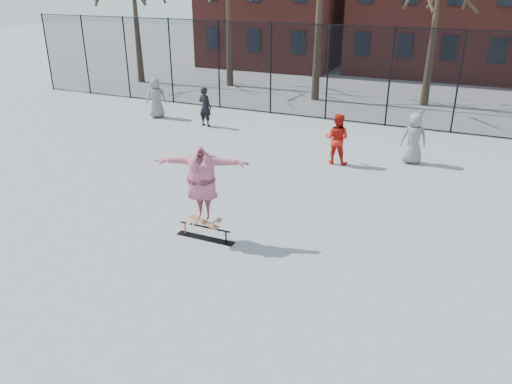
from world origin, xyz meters
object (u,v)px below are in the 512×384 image
at_px(skateboard, 204,224).
at_px(skate_rail, 205,234).
at_px(skater, 202,188).
at_px(bystander_red, 337,139).
at_px(bystander_extra, 414,138).
at_px(bystander_black, 205,107).
at_px(bystander_grey, 156,98).

bearing_deg(skateboard, skate_rail, 0.00).
height_order(skate_rail, skater, skater).
relative_size(skater, bystander_red, 1.28).
relative_size(skater, bystander_extra, 1.27).
bearing_deg(skate_rail, skater, 180.00).
distance_m(skater, bystander_black, 9.84).
relative_size(skater, bystander_black, 1.33).
height_order(skate_rail, bystander_black, bystander_black).
bearing_deg(skate_rail, bystander_grey, 129.54).
xyz_separation_m(skater, bystander_black, (-4.73, 8.61, -0.49)).
bearing_deg(skater, skateboard, 0.00).
height_order(skateboard, bystander_red, bystander_red).
bearing_deg(bystander_extra, bystander_red, 5.99).
xyz_separation_m(skate_rail, bystander_red, (1.44, 6.39, 0.72)).
distance_m(skate_rail, bystander_extra, 8.37).
height_order(skate_rail, bystander_grey, bystander_grey).
relative_size(skate_rail, skater, 0.69).
height_order(bystander_black, bystander_extra, bystander_extra).
bearing_deg(skateboard, bystander_red, 77.11).
bearing_deg(bystander_black, skater, 128.05).
bearing_deg(skater, bystander_red, 58.38).
distance_m(skate_rail, skater, 1.18).
relative_size(bystander_grey, bystander_black, 1.07).
distance_m(skater, bystander_red, 6.58).
height_order(skate_rail, skateboard, skateboard).
relative_size(skater, bystander_grey, 1.24).
bearing_deg(bystander_red, bystander_grey, -14.19).
bearing_deg(bystander_grey, skate_rail, 93.56).
relative_size(bystander_black, bystander_red, 0.96).
height_order(skater, bystander_black, skater).
bearing_deg(bystander_black, skate_rail, 128.15).
bearing_deg(bystander_grey, bystander_red, 127.78).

